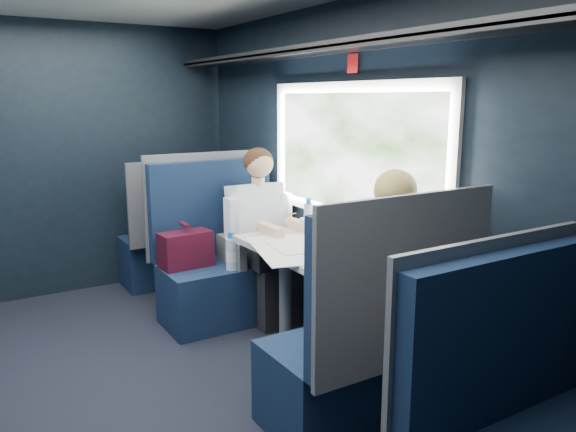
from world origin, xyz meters
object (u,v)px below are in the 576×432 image
seat_row_front (181,240)px  bottle_small (309,216)px  laptop (346,233)px  table (305,257)px  cup (305,225)px  woman (386,274)px  seat_bay_far (369,349)px  man (263,227)px  seat_bay_near (222,264)px

seat_row_front → bottle_small: 1.58m
laptop → bottle_small: bearing=94.1°
table → cup: size_ratio=10.22×
woman → cup: 1.04m
seat_bay_far → woman: woman is taller
laptop → seat_bay_far: bearing=-119.6°
table → laptop: 0.32m
table → seat_row_front: (-0.18, 1.80, -0.25)m
man → laptop: size_ratio=4.31×
cup → seat_bay_far: bearing=-107.9°
seat_bay_far → laptop: seat_bay_far is taller
laptop → cup: (-0.08, 0.38, -0.01)m
table → seat_bay_near: bearing=102.9°
woman → bottle_small: 1.07m
laptop → bottle_small: bottle_small is taller
seat_bay_near → woman: 1.63m
seat_bay_far → woman: (0.25, 0.17, 0.31)m
seat_row_front → man: size_ratio=0.88×
seat_bay_near → man: 0.43m
seat_bay_near → man: (0.27, -0.17, 0.29)m
woman → laptop: woman is taller
bottle_small → man: bearing=117.0°
laptop → bottle_small: 0.41m
table → seat_bay_far: bearing=-101.8°
table → woman: 0.71m
table → woman: size_ratio=0.76×
seat_row_front → cup: (0.38, -1.48, 0.38)m
seat_bay_far → man: size_ratio=0.95×
seat_row_front → bottle_small: seat_row_front is taller
seat_row_front → man: bearing=-77.2°
seat_bay_far → bottle_small: (0.43, 1.22, 0.43)m
table → cup: bearing=57.5°
man → cup: bearing=-70.5°
laptop → cup: bearing=101.3°
man → bottle_small: bearing=-63.0°
laptop → cup: size_ratio=3.14×
laptop → seat_bay_near: bearing=117.1°
seat_bay_near → cup: 0.78m
table → cup: 0.40m
seat_bay_far → laptop: bearing=60.4°
table → seat_row_front: seat_row_front is taller
laptop → seat_row_front: bearing=103.9°
table → seat_row_front: bearing=95.8°
seat_bay_far → seat_row_front: bearing=90.0°
woman → laptop: (0.21, 0.64, 0.07)m
seat_bay_near → bottle_small: 0.81m
man → table: bearing=-95.5°
table → man: 0.70m
seat_bay_far → bottle_small: seat_bay_far is taller
seat_bay_near → woman: bearing=-80.4°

